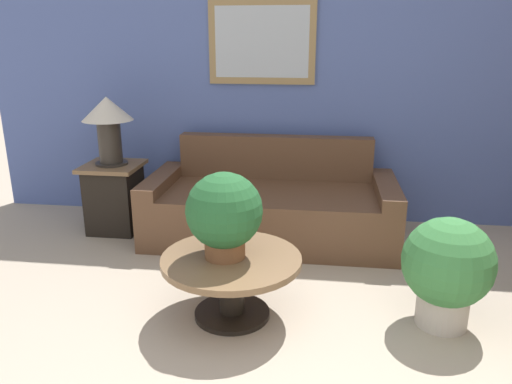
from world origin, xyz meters
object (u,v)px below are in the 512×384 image
object	(u,v)px
side_table	(115,197)
potted_plant_floor	(447,268)
table_lamp	(108,119)
couch_main	(271,207)
potted_plant_on_table	(224,213)
coffee_table	(232,273)

from	to	relation	value
side_table	potted_plant_floor	size ratio (longest dim) A/B	0.89
table_lamp	potted_plant_floor	xyz separation A→B (m)	(2.59, -1.23, -0.63)
couch_main	potted_plant_floor	distance (m)	1.72
couch_main	potted_plant_on_table	xyz separation A→B (m)	(-0.14, -1.33, 0.41)
side_table	couch_main	bearing A→B (deg)	0.75
table_lamp	couch_main	bearing A→B (deg)	0.75
potted_plant_on_table	potted_plant_floor	distance (m)	1.36
potted_plant_on_table	potted_plant_floor	xyz separation A→B (m)	(1.33, 0.08, -0.31)
coffee_table	potted_plant_floor	bearing A→B (deg)	3.26
coffee_table	potted_plant_on_table	xyz separation A→B (m)	(-0.04, -0.00, 0.39)
coffee_table	table_lamp	distance (m)	1.98
side_table	potted_plant_floor	world-z (taller)	potted_plant_floor
potted_plant_on_table	potted_plant_floor	bearing A→B (deg)	3.24
side_table	potted_plant_on_table	bearing A→B (deg)	-45.94
side_table	potted_plant_floor	bearing A→B (deg)	-25.41
side_table	potted_plant_on_table	world-z (taller)	potted_plant_on_table
side_table	potted_plant_on_table	xyz separation A→B (m)	(1.26, -1.31, 0.37)
table_lamp	potted_plant_on_table	xyz separation A→B (m)	(1.26, -1.31, -0.32)
couch_main	potted_plant_on_table	size ratio (longest dim) A/B	3.97
side_table	potted_plant_floor	xyz separation A→B (m)	(2.59, -1.23, 0.07)
coffee_table	potted_plant_on_table	distance (m)	0.39
coffee_table	potted_plant_floor	world-z (taller)	potted_plant_floor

